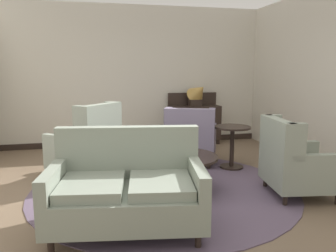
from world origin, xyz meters
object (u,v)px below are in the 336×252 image
object	(u,v)px
coffee_table	(180,161)
settee	(127,190)
porcelain_vase	(184,144)
side_table	(232,143)
armchair_far_left	(294,163)
sideboard	(194,122)
gramophone	(198,93)
armchair_beside_settee	(88,147)
armchair_near_window	(191,140)

from	to	relation	value
coffee_table	settee	bearing A→B (deg)	-130.53
porcelain_vase	side_table	xyz separation A→B (m)	(1.04, 0.81, -0.21)
porcelain_vase	armchair_far_left	bearing A→B (deg)	-20.48
sideboard	gramophone	world-z (taller)	gramophone
armchair_beside_settee	side_table	xyz separation A→B (m)	(2.27, -0.09, -0.03)
armchair_beside_settee	sideboard	xyz separation A→B (m)	(2.24, 1.83, 0.02)
settee	armchair_near_window	distance (m)	2.55
armchair_far_left	porcelain_vase	bearing A→B (deg)	78.28
coffee_table	side_table	world-z (taller)	side_table
coffee_table	porcelain_vase	xyz separation A→B (m)	(0.05, -0.00, 0.23)
settee	coffee_table	bearing A→B (deg)	58.54
settee	armchair_near_window	xyz separation A→B (m)	(1.33, 2.17, 0.01)
coffee_table	armchair_near_window	world-z (taller)	armchair_near_window
porcelain_vase	sideboard	distance (m)	2.92
porcelain_vase	side_table	world-z (taller)	porcelain_vase
armchair_near_window	side_table	size ratio (longest dim) A/B	1.63
porcelain_vase	sideboard	bearing A→B (deg)	69.78
coffee_table	settee	world-z (taller)	settee
gramophone	armchair_beside_settee	bearing A→B (deg)	-142.83
settee	armchair_far_left	distance (m)	2.22
armchair_beside_settee	side_table	distance (m)	2.28
sideboard	gramophone	distance (m)	0.64
settee	armchair_near_window	world-z (taller)	settee
porcelain_vase	side_table	distance (m)	1.34
armchair_far_left	armchair_beside_settee	xyz separation A→B (m)	(-2.55, 1.39, 0.03)
armchair_far_left	armchair_near_window	distance (m)	1.92
armchair_beside_settee	armchair_near_window	bearing A→B (deg)	141.90
armchair_far_left	sideboard	xyz separation A→B (m)	(-0.31, 3.23, 0.05)
armchair_near_window	porcelain_vase	bearing A→B (deg)	92.04
porcelain_vase	armchair_beside_settee	world-z (taller)	armchair_beside_settee
armchair_far_left	sideboard	distance (m)	3.24
armchair_far_left	armchair_beside_settee	size ratio (longest dim) A/B	0.86
porcelain_vase	armchair_far_left	distance (m)	1.42
porcelain_vase	armchair_beside_settee	size ratio (longest dim) A/B	0.31
coffee_table	gramophone	world-z (taller)	gramophone
coffee_table	sideboard	world-z (taller)	sideboard
coffee_table	gramophone	size ratio (longest dim) A/B	1.63
side_table	settee	bearing A→B (deg)	-137.28
coffee_table	settee	size ratio (longest dim) A/B	0.61
coffee_table	sideboard	xyz separation A→B (m)	(1.06, 2.73, 0.07)
settee	armchair_far_left	xyz separation A→B (m)	(2.18, 0.45, 0.02)
porcelain_vase	side_table	size ratio (longest dim) A/B	0.52
porcelain_vase	armchair_beside_settee	bearing A→B (deg)	143.79
armchair_beside_settee	gramophone	distance (m)	2.95
side_table	gramophone	world-z (taller)	gramophone
sideboard	gramophone	size ratio (longest dim) A/B	1.79
side_table	sideboard	size ratio (longest dim) A/B	0.63
settee	side_table	bearing A→B (deg)	51.79
armchair_beside_settee	side_table	world-z (taller)	armchair_beside_settee
armchair_beside_settee	side_table	bearing A→B (deg)	128.81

